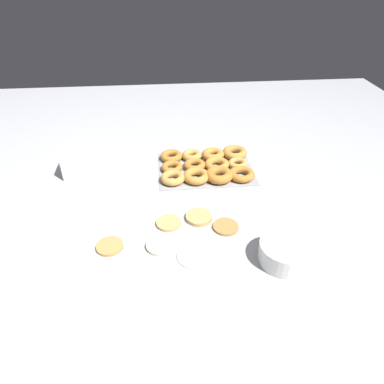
% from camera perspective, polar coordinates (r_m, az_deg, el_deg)
% --- Properties ---
extents(ground_plane, '(3.00, 3.00, 0.00)m').
position_cam_1_polar(ground_plane, '(1.24, -3.32, -4.37)').
color(ground_plane, '#B2B5BA').
extents(pancake_0, '(0.09, 0.09, 0.01)m').
position_cam_1_polar(pancake_0, '(1.21, -3.91, -5.18)').
color(pancake_0, tan).
rests_on(pancake_0, ground_plane).
extents(pancake_1, '(0.11, 0.11, 0.01)m').
position_cam_1_polar(pancake_1, '(1.09, 0.29, -10.55)').
color(pancake_1, beige).
rests_on(pancake_1, ground_plane).
extents(pancake_2, '(0.09, 0.09, 0.01)m').
position_cam_1_polar(pancake_2, '(1.20, 5.64, -5.79)').
color(pancake_2, '#B27F42').
rests_on(pancake_2, ground_plane).
extents(pancake_3, '(0.09, 0.09, 0.01)m').
position_cam_1_polar(pancake_3, '(1.13, -5.41, -8.86)').
color(pancake_3, beige).
rests_on(pancake_3, ground_plane).
extents(pancake_4, '(0.09, 0.09, 0.02)m').
position_cam_1_polar(pancake_4, '(1.23, 1.16, -4.20)').
color(pancake_4, tan).
rests_on(pancake_4, ground_plane).
extents(pancake_5, '(0.09, 0.09, 0.01)m').
position_cam_1_polar(pancake_5, '(1.15, -13.55, -8.78)').
color(pancake_5, tan).
rests_on(pancake_5, ground_plane).
extents(donut_tray, '(0.41, 0.30, 0.04)m').
position_cam_1_polar(donut_tray, '(1.50, 2.53, 4.38)').
color(donut_tray, '#93969B').
rests_on(donut_tray, ground_plane).
extents(batter_bowl, '(0.16, 0.16, 0.07)m').
position_cam_1_polar(batter_bowl, '(1.10, 15.24, -9.66)').
color(batter_bowl, white).
rests_on(batter_bowl, ground_plane).
extents(container_stack, '(0.14, 0.14, 0.12)m').
position_cam_1_polar(container_stack, '(1.53, -17.96, 5.17)').
color(container_stack, white).
rests_on(container_stack, ground_plane).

